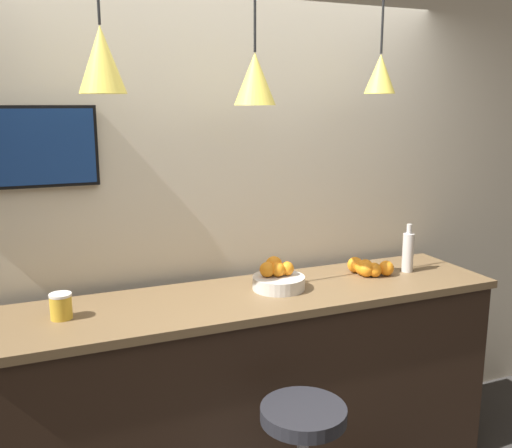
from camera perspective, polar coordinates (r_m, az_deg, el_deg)
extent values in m
cube|color=beige|center=(3.10, -2.97, 2.36)|extent=(8.00, 0.06, 2.90)
cube|color=black|center=(3.04, 0.00, -16.72)|extent=(2.47, 0.57, 1.01)
cube|color=brown|center=(2.83, 0.00, -7.35)|extent=(2.51, 0.61, 0.04)
cylinder|color=#232328|center=(2.46, 4.77, -18.40)|extent=(0.36, 0.36, 0.06)
cylinder|color=beige|center=(2.88, 2.28, -5.89)|extent=(0.26, 0.26, 0.07)
sphere|color=orange|center=(2.85, 1.12, -4.57)|extent=(0.08, 0.08, 0.08)
sphere|color=orange|center=(2.92, 1.80, -4.09)|extent=(0.09, 0.09, 0.09)
sphere|color=orange|center=(2.88, 3.13, -4.46)|extent=(0.07, 0.07, 0.07)
sphere|color=orange|center=(2.86, 2.23, -4.58)|extent=(0.07, 0.07, 0.07)
sphere|color=orange|center=(3.13, 10.99, -4.47)|extent=(0.08, 0.08, 0.08)
sphere|color=orange|center=(3.17, 10.93, -4.33)|extent=(0.08, 0.08, 0.08)
sphere|color=orange|center=(3.15, 11.73, -4.47)|extent=(0.07, 0.07, 0.07)
sphere|color=orange|center=(3.17, 10.88, -4.29)|extent=(0.08, 0.08, 0.08)
sphere|color=orange|center=(3.20, 9.90, -4.04)|extent=(0.09, 0.09, 0.09)
sphere|color=orange|center=(3.14, 11.80, -4.54)|extent=(0.08, 0.08, 0.08)
sphere|color=orange|center=(3.17, 10.89, -4.25)|extent=(0.09, 0.09, 0.09)
sphere|color=orange|center=(3.17, 12.90, -4.33)|extent=(0.08, 0.08, 0.08)
sphere|color=orange|center=(3.15, 10.64, -4.32)|extent=(0.08, 0.08, 0.08)
cylinder|color=silver|center=(3.26, 14.95, -2.79)|extent=(0.06, 0.06, 0.22)
cylinder|color=silver|center=(3.23, 15.08, -0.47)|extent=(0.03, 0.03, 0.05)
cylinder|color=gold|center=(2.63, -18.92, -7.90)|extent=(0.09, 0.09, 0.10)
cylinder|color=white|center=(2.61, -19.00, -6.72)|extent=(0.10, 0.10, 0.01)
cone|color=#EAD14C|center=(2.50, -15.20, 15.58)|extent=(0.20, 0.20, 0.27)
sphere|color=#F9EFCC|center=(2.50, -15.05, 12.93)|extent=(0.04, 0.04, 0.04)
cone|color=#EAD14C|center=(2.68, -0.11, 14.31)|extent=(0.19, 0.19, 0.24)
sphere|color=#F9EFCC|center=(2.68, -0.11, 12.22)|extent=(0.04, 0.04, 0.04)
cone|color=#EAD14C|center=(3.01, 12.32, 14.46)|extent=(0.16, 0.16, 0.19)
sphere|color=#F9EFCC|center=(3.01, 12.25, 13.00)|extent=(0.04, 0.04, 0.04)
cube|color=black|center=(2.83, -22.86, 7.07)|extent=(0.72, 0.04, 0.38)
cube|color=navy|center=(2.81, -22.85, 7.04)|extent=(0.69, 0.01, 0.35)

